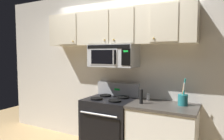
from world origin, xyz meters
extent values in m
cube|color=silver|center=(0.00, 0.79, 1.35)|extent=(5.20, 0.10, 2.70)
cube|color=black|center=(0.00, 0.42, 0.45)|extent=(0.76, 0.64, 0.90)
cube|color=black|center=(0.00, 0.09, 0.44)|extent=(0.67, 0.01, 0.52)
cylinder|color=#B7BABF|center=(0.00, 0.06, 0.74)|extent=(0.61, 0.03, 0.03)
cube|color=#B7BABF|center=(0.00, 0.70, 1.01)|extent=(0.76, 0.07, 0.22)
cube|color=#19D83F|center=(0.00, 0.67, 1.01)|extent=(0.10, 0.00, 0.04)
cylinder|color=black|center=(-0.16, 0.28, 0.91)|extent=(0.19, 0.19, 0.02)
cylinder|color=black|center=(0.16, 0.28, 0.91)|extent=(0.19, 0.19, 0.02)
cylinder|color=black|center=(-0.16, 0.56, 0.91)|extent=(0.19, 0.19, 0.02)
cylinder|color=black|center=(0.16, 0.56, 0.91)|extent=(0.19, 0.19, 0.02)
cube|color=#B7BABF|center=(0.00, 0.54, 1.57)|extent=(0.76, 0.39, 0.35)
cube|color=black|center=(0.00, 0.35, 1.72)|extent=(0.73, 0.01, 0.06)
cube|color=#B7BABF|center=(-0.07, 0.35, 1.56)|extent=(0.49, 0.01, 0.25)
cube|color=black|center=(-0.08, 0.34, 1.56)|extent=(0.44, 0.01, 0.22)
cube|color=black|center=(0.30, 0.35, 1.56)|extent=(0.14, 0.01, 0.25)
cube|color=#19D83F|center=(0.30, 0.34, 1.65)|extent=(0.07, 0.00, 0.03)
cylinder|color=#B7BABF|center=(0.11, 0.32, 1.56)|extent=(0.02, 0.02, 0.23)
cube|color=beige|center=(0.00, 0.57, 2.02)|extent=(2.50, 0.33, 0.55)
cube|color=beige|center=(-0.83, 0.40, 2.02)|extent=(0.38, 0.01, 0.51)
sphere|color=tan|center=(-0.70, 0.39, 1.82)|extent=(0.03, 0.03, 0.03)
cube|color=beige|center=(-0.21, 0.40, 2.02)|extent=(0.38, 0.01, 0.51)
sphere|color=tan|center=(-0.08, 0.39, 1.82)|extent=(0.03, 0.03, 0.03)
cube|color=beige|center=(0.21, 0.40, 2.02)|extent=(0.38, 0.01, 0.51)
sphere|color=tan|center=(0.08, 0.39, 1.82)|extent=(0.03, 0.03, 0.03)
cube|color=beige|center=(0.83, 0.40, 2.02)|extent=(0.38, 0.01, 0.51)
sphere|color=tan|center=(0.70, 0.39, 1.82)|extent=(0.03, 0.03, 0.03)
cube|color=white|center=(0.84, 0.43, 0.43)|extent=(0.90, 0.62, 0.86)
cube|color=#423D38|center=(0.84, 0.43, 0.88)|extent=(0.93, 0.65, 0.03)
cylinder|color=teal|center=(1.09, 0.52, 0.98)|extent=(0.13, 0.13, 0.15)
cylinder|color=teal|center=(1.10, 0.51, 1.13)|extent=(0.05, 0.05, 0.30)
cylinder|color=#A87A47|center=(1.09, 0.52, 1.10)|extent=(0.05, 0.03, 0.23)
cylinder|color=#BCBCC1|center=(1.10, 0.51, 1.10)|extent=(0.04, 0.08, 0.24)
cylinder|color=olive|center=(1.08, 0.53, 1.10)|extent=(0.04, 0.04, 0.23)
cylinder|color=white|center=(0.56, 0.61, 0.94)|extent=(0.05, 0.05, 0.08)
cylinder|color=#B7BABF|center=(0.56, 0.61, 0.99)|extent=(0.05, 0.05, 0.02)
cylinder|color=black|center=(0.55, 0.35, 1.00)|extent=(0.05, 0.05, 0.20)
camera|label=1|loc=(1.55, -2.39, 1.61)|focal=33.11mm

